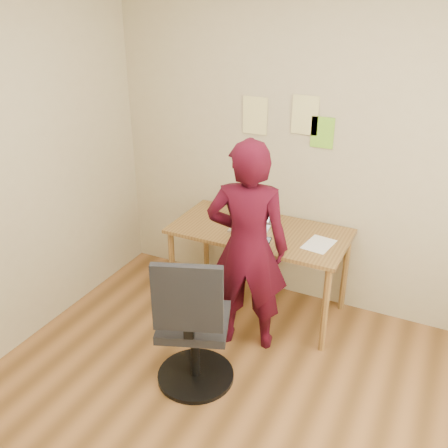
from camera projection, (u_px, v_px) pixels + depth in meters
The scene contains 10 objects.
room at pixel (213, 240), 2.47m from camera, with size 3.58×3.58×2.78m.
desk at pixel (259, 239), 4.01m from camera, with size 1.40×0.70×0.74m.
laptop at pixel (251, 221), 4.00m from camera, with size 0.34×0.31×0.22m.
paper_sheet at pixel (319, 244), 3.74m from camera, with size 0.19×0.27×0.00m, color white.
phone at pixel (266, 241), 3.78m from camera, with size 0.09×0.14×0.01m.
wall_note_left at pixel (255, 116), 4.00m from camera, with size 0.21×0.00×0.30m, color #F0E590.
wall_note_mid at pixel (305, 115), 3.81m from camera, with size 0.21×0.00×0.30m, color #F0E590.
wall_note_right at pixel (322, 133), 3.81m from camera, with size 0.18×0.00×0.24m, color #86DA31.
office_chair at pixel (193, 332), 3.27m from camera, with size 0.58×0.60×1.03m.
person at pixel (248, 248), 3.55m from camera, with size 0.59×0.39×1.61m, color #3C0815.
Camera 1 is at (1.02, -1.95, 2.48)m, focal length 40.00 mm.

